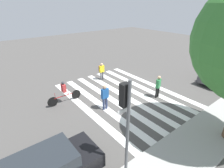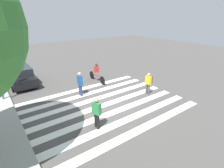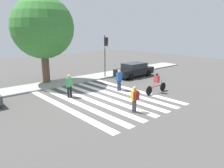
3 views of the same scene
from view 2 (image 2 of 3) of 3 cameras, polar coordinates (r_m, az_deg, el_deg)
ground_plane at (r=11.70m, az=-1.99°, el=-6.68°), size 60.00×60.00×0.00m
crosswalk_stripes at (r=11.70m, az=-1.99°, el=-6.66°), size 7.11×10.00×0.01m
pedestrian_adult_yellow_jacket at (r=12.74m, az=-10.40°, el=0.45°), size 0.50×0.27×1.80m
pedestrian_adult_blue_shirt at (r=13.15m, az=11.85°, el=0.76°), size 0.46×0.38×1.64m
pedestrian_adult_tall_backpack at (r=9.01m, az=-5.05°, el=-8.86°), size 0.53×0.35×1.76m
cyclist_mid_street at (r=15.38m, az=-5.03°, el=3.89°), size 2.51×0.40×1.65m
car_parked_dark_suv at (r=16.73m, az=-27.72°, el=2.51°), size 4.62×1.97×1.50m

